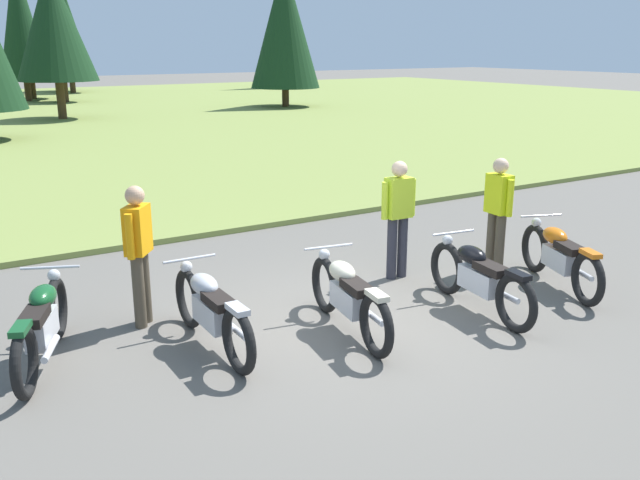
% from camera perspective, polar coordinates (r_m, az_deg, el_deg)
% --- Properties ---
extents(ground_plane, '(140.00, 140.00, 0.00)m').
position_cam_1_polar(ground_plane, '(8.25, 2.23, -7.00)').
color(ground_plane, '#605B54').
extents(grass_moorland, '(80.00, 44.00, 0.10)m').
position_cam_1_polar(grass_moorland, '(33.13, -24.83, 8.94)').
color(grass_moorland, olive).
rests_on(grass_moorland, ground).
extents(motorcycle_british_green, '(1.00, 1.96, 0.88)m').
position_cam_1_polar(motorcycle_british_green, '(7.67, -21.95, -6.47)').
color(motorcycle_british_green, black).
rests_on(motorcycle_british_green, ground).
extents(motorcycle_silver, '(0.62, 2.10, 0.88)m').
position_cam_1_polar(motorcycle_silver, '(7.58, -8.97, -5.72)').
color(motorcycle_silver, black).
rests_on(motorcycle_silver, ground).
extents(motorcycle_cream, '(0.64, 2.09, 0.88)m').
position_cam_1_polar(motorcycle_cream, '(7.90, 2.35, -4.63)').
color(motorcycle_cream, black).
rests_on(motorcycle_cream, ground).
extents(motorcycle_black, '(0.62, 2.09, 0.88)m').
position_cam_1_polar(motorcycle_black, '(8.73, 12.96, -3.01)').
color(motorcycle_black, black).
rests_on(motorcycle_black, ground).
extents(motorcycle_orange, '(0.95, 1.99, 0.88)m').
position_cam_1_polar(motorcycle_orange, '(9.90, 19.16, -1.27)').
color(motorcycle_orange, black).
rests_on(motorcycle_orange, ground).
extents(rider_checking_bike, '(0.25, 0.55, 1.67)m').
position_cam_1_polar(rider_checking_bike, '(10.17, 14.45, 2.54)').
color(rider_checking_bike, '#4C4233').
rests_on(rider_checking_bike, ground).
extents(rider_near_row_end, '(0.55, 0.24, 1.67)m').
position_cam_1_polar(rider_near_row_end, '(9.66, 6.47, 2.27)').
color(rider_near_row_end, '#2D2D38').
rests_on(rider_near_row_end, ground).
extents(rider_with_back_turned, '(0.40, 0.45, 1.67)m').
position_cam_1_polar(rider_with_back_turned, '(8.22, -14.73, -0.60)').
color(rider_with_back_turned, '#4C4233').
rests_on(rider_with_back_turned, ground).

